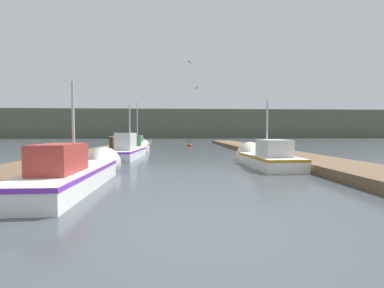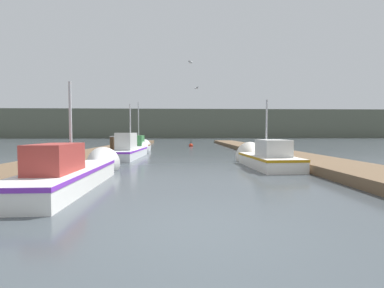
{
  "view_description": "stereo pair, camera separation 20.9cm",
  "coord_description": "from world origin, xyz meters",
  "px_view_note": "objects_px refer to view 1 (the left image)",
  "views": [
    {
      "loc": [
        -0.45,
        -4.06,
        1.6
      ],
      "look_at": [
        0.3,
        10.84,
        0.92
      ],
      "focal_mm": 24.0,
      "sensor_mm": 36.0,
      "label": 1
    },
    {
      "loc": [
        -0.24,
        -4.07,
        1.6
      ],
      "look_at": [
        0.3,
        10.84,
        0.92
      ],
      "focal_mm": 24.0,
      "sensor_mm": 36.0,
      "label": 2
    }
  ],
  "objects_px": {
    "fishing_boat_3": "(138,147)",
    "mooring_piling_2": "(112,146)",
    "fishing_boat_1": "(265,158)",
    "mooring_piling_0": "(117,148)",
    "seagull_1": "(196,88)",
    "mooring_piling_1": "(135,142)",
    "seagull_lead": "(190,63)",
    "fishing_boat_2": "(131,150)",
    "fishing_boat_0": "(80,171)",
    "channel_buoy": "(189,145)"
  },
  "relations": [
    {
      "from": "mooring_piling_2",
      "to": "seagull_1",
      "type": "relative_size",
      "value": 2.41
    },
    {
      "from": "mooring_piling_1",
      "to": "channel_buoy",
      "type": "bearing_deg",
      "value": 41.16
    },
    {
      "from": "mooring_piling_0",
      "to": "seagull_lead",
      "type": "distance_m",
      "value": 7.38
    },
    {
      "from": "fishing_boat_0",
      "to": "seagull_lead",
      "type": "distance_m",
      "value": 10.35
    },
    {
      "from": "mooring_piling_1",
      "to": "seagull_lead",
      "type": "distance_m",
      "value": 10.99
    },
    {
      "from": "fishing_boat_3",
      "to": "channel_buoy",
      "type": "xyz_separation_m",
      "value": [
        4.52,
        7.79,
        -0.29
      ]
    },
    {
      "from": "mooring_piling_0",
      "to": "mooring_piling_1",
      "type": "relative_size",
      "value": 0.85
    },
    {
      "from": "fishing_boat_1",
      "to": "mooring_piling_0",
      "type": "distance_m",
      "value": 9.88
    },
    {
      "from": "fishing_boat_2",
      "to": "fishing_boat_3",
      "type": "height_order",
      "value": "fishing_boat_3"
    },
    {
      "from": "fishing_boat_0",
      "to": "seagull_lead",
      "type": "xyz_separation_m",
      "value": [
        3.81,
        7.89,
        5.51
      ]
    },
    {
      "from": "mooring_piling_1",
      "to": "channel_buoy",
      "type": "height_order",
      "value": "mooring_piling_1"
    },
    {
      "from": "seagull_1",
      "to": "seagull_lead",
      "type": "bearing_deg",
      "value": -30.62
    },
    {
      "from": "seagull_1",
      "to": "fishing_boat_2",
      "type": "bearing_deg",
      "value": -95.65
    },
    {
      "from": "fishing_boat_0",
      "to": "channel_buoy",
      "type": "distance_m",
      "value": 21.28
    },
    {
      "from": "channel_buoy",
      "to": "seagull_1",
      "type": "distance_m",
      "value": 12.3
    },
    {
      "from": "fishing_boat_2",
      "to": "fishing_boat_1",
      "type": "bearing_deg",
      "value": -31.64
    },
    {
      "from": "fishing_boat_2",
      "to": "fishing_boat_3",
      "type": "bearing_deg",
      "value": 95.21
    },
    {
      "from": "mooring_piling_1",
      "to": "fishing_boat_3",
      "type": "bearing_deg",
      "value": -76.34
    },
    {
      "from": "fishing_boat_0",
      "to": "fishing_boat_2",
      "type": "height_order",
      "value": "fishing_boat_2"
    },
    {
      "from": "mooring_piling_2",
      "to": "mooring_piling_0",
      "type": "bearing_deg",
      "value": 55.6
    },
    {
      "from": "fishing_boat_1",
      "to": "fishing_boat_3",
      "type": "xyz_separation_m",
      "value": [
        -7.46,
        9.18,
        0.02
      ]
    },
    {
      "from": "seagull_1",
      "to": "mooring_piling_1",
      "type": "bearing_deg",
      "value": -156.76
    },
    {
      "from": "fishing_boat_3",
      "to": "seagull_1",
      "type": "distance_m",
      "value": 7.17
    },
    {
      "from": "fishing_boat_3",
      "to": "mooring_piling_2",
      "type": "xyz_separation_m",
      "value": [
        -1.05,
        -4.14,
        0.25
      ]
    },
    {
      "from": "mooring_piling_0",
      "to": "mooring_piling_1",
      "type": "distance_m",
      "value": 6.95
    },
    {
      "from": "seagull_lead",
      "to": "fishing_boat_3",
      "type": "bearing_deg",
      "value": 64.56
    },
    {
      "from": "fishing_boat_1",
      "to": "seagull_1",
      "type": "xyz_separation_m",
      "value": [
        -2.93,
        5.51,
        4.2
      ]
    },
    {
      "from": "mooring_piling_2",
      "to": "channel_buoy",
      "type": "height_order",
      "value": "mooring_piling_2"
    },
    {
      "from": "fishing_boat_2",
      "to": "fishing_boat_3",
      "type": "xyz_separation_m",
      "value": [
        -0.23,
        4.34,
        -0.04
      ]
    },
    {
      "from": "seagull_1",
      "to": "channel_buoy",
      "type": "bearing_deg",
      "value": 165.48
    },
    {
      "from": "fishing_boat_1",
      "to": "fishing_boat_2",
      "type": "bearing_deg",
      "value": 143.23
    },
    {
      "from": "fishing_boat_2",
      "to": "mooring_piling_2",
      "type": "bearing_deg",
      "value": 173.03
    },
    {
      "from": "channel_buoy",
      "to": "fishing_boat_3",
      "type": "bearing_deg",
      "value": -120.13
    },
    {
      "from": "mooring_piling_0",
      "to": "fishing_boat_1",
      "type": "bearing_deg",
      "value": -33.13
    },
    {
      "from": "mooring_piling_2",
      "to": "seagull_lead",
      "type": "distance_m",
      "value": 7.41
    },
    {
      "from": "fishing_boat_0",
      "to": "mooring_piling_2",
      "type": "bearing_deg",
      "value": 97.26
    },
    {
      "from": "fishing_boat_0",
      "to": "channel_buoy",
      "type": "xyz_separation_m",
      "value": [
        4.24,
        20.86,
        -0.26
      ]
    },
    {
      "from": "fishing_boat_1",
      "to": "fishing_boat_3",
      "type": "height_order",
      "value": "fishing_boat_3"
    },
    {
      "from": "fishing_boat_1",
      "to": "fishing_boat_2",
      "type": "xyz_separation_m",
      "value": [
        -7.23,
        4.84,
        0.06
      ]
    },
    {
      "from": "fishing_boat_0",
      "to": "mooring_piling_0",
      "type": "height_order",
      "value": "fishing_boat_0"
    },
    {
      "from": "fishing_boat_1",
      "to": "channel_buoy",
      "type": "height_order",
      "value": "fishing_boat_1"
    },
    {
      "from": "fishing_boat_2",
      "to": "seagull_lead",
      "type": "distance_m",
      "value": 6.73
    },
    {
      "from": "seagull_1",
      "to": "fishing_boat_3",
      "type": "bearing_deg",
      "value": -143.55
    },
    {
      "from": "fishing_boat_2",
      "to": "fishing_boat_3",
      "type": "distance_m",
      "value": 4.35
    },
    {
      "from": "fishing_boat_3",
      "to": "mooring_piling_2",
      "type": "bearing_deg",
      "value": -104.6
    },
    {
      "from": "fishing_boat_1",
      "to": "seagull_1",
      "type": "height_order",
      "value": "seagull_1"
    },
    {
      "from": "fishing_boat_2",
      "to": "seagull_lead",
      "type": "bearing_deg",
      "value": -9.97
    },
    {
      "from": "fishing_boat_1",
      "to": "seagull_lead",
      "type": "relative_size",
      "value": 8.83
    },
    {
      "from": "mooring_piling_0",
      "to": "seagull_1",
      "type": "height_order",
      "value": "seagull_1"
    },
    {
      "from": "fishing_boat_2",
      "to": "fishing_boat_3",
      "type": "relative_size",
      "value": 1.18
    }
  ]
}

